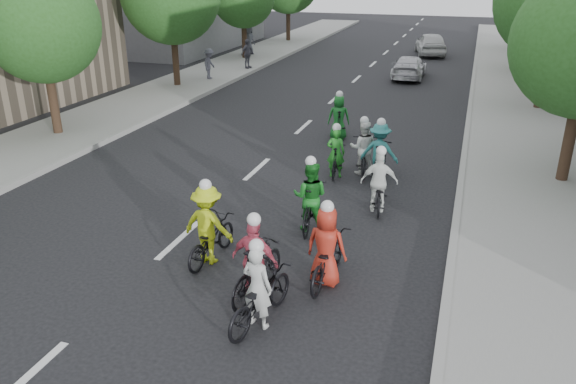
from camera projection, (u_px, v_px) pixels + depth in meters
The scene contains 23 objects.
ground at pixel (179, 240), 12.99m from camera, with size 120.00×120.00×0.00m, color black.
sidewalk_left at pixel (125, 109), 24.05m from camera, with size 4.00×80.00×0.15m, color gray.
curb_left at pixel (165, 112), 23.48m from camera, with size 0.18×80.00×0.18m, color #999993.
sidewalk_right at pixel (524, 145), 19.43m from camera, with size 4.00×80.00×0.15m, color gray.
curb_right at pixel (466, 139), 19.98m from camera, with size 0.18×80.00×0.18m, color #999993.
tree_l_2 at pixel (41, 24), 19.11m from camera, with size 4.00×4.00×5.97m.
tree_r_1 at pixel (556, 0), 22.41m from camera, with size 4.80×4.80×6.93m.
tree_r_2 at pixel (536, 0), 30.52m from camera, with size 4.00×4.00×5.97m.
cyclist_0 at pixel (259, 295), 9.82m from camera, with size 1.06×2.02×1.70m.
cyclist_1 at pixel (311, 202), 13.28m from camera, with size 0.88×1.92×1.86m.
cyclist_2 at pixel (209, 231), 11.84m from camera, with size 1.18×1.86×1.89m.
cyclist_3 at pixel (256, 266), 10.55m from camera, with size 1.01×1.92×1.79m.
cyclist_4 at pixel (327, 254), 11.08m from camera, with size 0.84×1.93×1.80m.
cyclist_5 at pixel (336, 158), 16.64m from camera, with size 0.58×1.59×1.64m.
cyclist_6 at pixel (363, 153), 16.86m from camera, with size 1.01×1.98×1.78m.
cyclist_7 at pixel (379, 156), 16.35m from camera, with size 1.13×1.85×1.86m.
cyclist_8 at pixel (379, 188), 14.31m from camera, with size 0.99×1.68×1.76m.
cyclist_9 at pixel (339, 121), 20.13m from camera, with size 0.87×1.86×1.76m.
follow_car_lead at pixel (409, 67), 30.57m from camera, with size 1.67×4.10×1.19m, color silver.
follow_car_trail at pixel (431, 44), 38.00m from camera, with size 1.78×4.42×1.51m, color silver.
spectator_0 at pixel (209, 64), 29.57m from camera, with size 1.01×0.58×1.57m, color #555462.
spectator_1 at pixel (247, 54), 32.46m from camera, with size 0.97×0.41×1.66m, color #52515E.
spectator_2 at pixel (249, 40), 37.29m from camera, with size 0.92×0.60×1.88m, color #51535F.
Camera 1 is at (6.02, -10.21, 5.99)m, focal length 35.00 mm.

